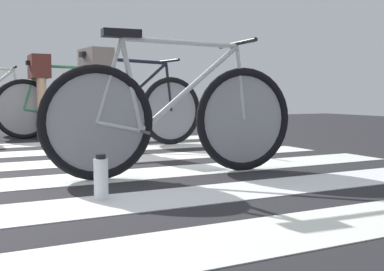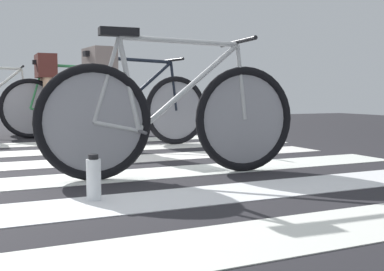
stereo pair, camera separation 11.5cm
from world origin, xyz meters
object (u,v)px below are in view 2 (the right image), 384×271
Objects in this scene: bicycle_2_of_4 at (131,109)px; cyclist_3_of_4 at (47,84)px; cyclist_2_of_4 at (100,84)px; bicycle_3_of_4 at (73,106)px; water_bottle at (94,179)px; bicycle_1_of_4 at (173,117)px.

cyclist_3_of_4 reaches higher than bicycle_2_of_4.
cyclist_2_of_4 is 1.47m from bicycle_3_of_4.
cyclist_2_of_4 is at bearing 74.84° from water_bottle.
bicycle_1_of_4 is 1.73× the size of cyclist_3_of_4.
bicycle_3_of_4 is (0.02, 1.45, -0.24)m from cyclist_2_of_4.
bicycle_2_of_4 is (0.27, 1.73, 0.00)m from bicycle_1_of_4.
cyclist_2_of_4 reaches higher than bicycle_2_of_4.
cyclist_3_of_4 is (-0.33, 3.15, 0.27)m from bicycle_1_of_4.
bicycle_2_of_4 is 1.45m from bicycle_3_of_4.
cyclist_2_of_4 is 0.96× the size of cyclist_3_of_4.
cyclist_2_of_4 is 4.17× the size of water_bottle.
bicycle_3_of_4 reaches higher than water_bottle.
bicycle_3_of_4 is 3.72m from water_bottle.
bicycle_3_of_4 is at bearing 96.29° from bicycle_2_of_4.
bicycle_2_of_4 is 0.39m from cyclist_2_of_4.
bicycle_1_of_4 and bicycle_3_of_4 have the same top height.
cyclist_2_of_4 reaches higher than bicycle_3_of_4.
water_bottle is (-0.62, -3.65, -0.28)m from bicycle_3_of_4.
bicycle_1_of_4 is 1.75m from bicycle_2_of_4.
cyclist_3_of_4 is (-0.29, 1.45, 0.02)m from cyclist_2_of_4.
bicycle_2_of_4 is at bearing 0.00° from cyclist_2_of_4.
cyclist_2_of_4 is (-0.04, 1.70, 0.24)m from bicycle_1_of_4.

